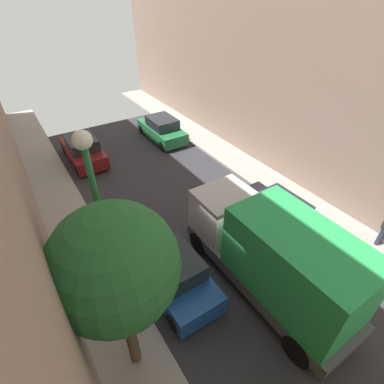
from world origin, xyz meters
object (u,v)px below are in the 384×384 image
(parked_car_left_3, at_px, (83,150))
(street_tree_0, at_px, (114,267))
(parked_car_right_2, at_px, (162,129))
(delivery_truck, at_px, (273,255))
(parked_car_left_2, at_px, (172,270))
(lamp_post, at_px, (100,213))
(parked_car_right_1, at_px, (277,214))

(parked_car_left_3, bearing_deg, street_tree_0, -100.08)
(parked_car_right_2, distance_m, delivery_truck, 13.09)
(parked_car_left_3, height_order, delivery_truck, delivery_truck)
(parked_car_right_2, bearing_deg, parked_car_left_3, -179.63)
(delivery_truck, height_order, street_tree_0, street_tree_0)
(parked_car_left_2, bearing_deg, parked_car_left_3, 90.00)
(parked_car_left_2, height_order, delivery_truck, delivery_truck)
(lamp_post, bearing_deg, parked_car_left_3, 79.90)
(parked_car_left_3, bearing_deg, parked_car_left_2, -90.00)
(parked_car_right_1, bearing_deg, parked_car_left_2, -178.80)
(parked_car_right_1, xyz_separation_m, lamp_post, (-7.30, -0.06, 3.52))
(parked_car_right_1, xyz_separation_m, street_tree_0, (-7.62, -1.87, 3.48))
(parked_car_left_3, distance_m, parked_car_right_1, 11.90)
(street_tree_0, bearing_deg, lamp_post, 80.07)
(parked_car_left_2, relative_size, parked_car_left_3, 1.00)
(parked_car_left_3, distance_m, parked_car_right_2, 5.40)
(parked_car_left_2, bearing_deg, parked_car_right_1, 1.20)
(parked_car_left_3, height_order, parked_car_right_2, same)
(delivery_truck, bearing_deg, parked_car_right_1, 38.28)
(parked_car_right_2, distance_m, lamp_post, 13.42)
(parked_car_right_1, bearing_deg, delivery_truck, -141.72)
(parked_car_left_2, xyz_separation_m, parked_car_right_1, (5.40, 0.11, 0.00))
(parked_car_left_3, xyz_separation_m, delivery_truck, (2.70, -12.73, 1.07))
(delivery_truck, distance_m, street_tree_0, 5.48)
(parked_car_right_1, relative_size, delivery_truck, 0.64)
(parked_car_left_2, distance_m, parked_car_right_2, 12.03)
(parked_car_right_2, bearing_deg, street_tree_0, -121.35)
(street_tree_0, bearing_deg, parked_car_left_2, 38.37)
(parked_car_right_2, bearing_deg, parked_car_right_1, -90.00)
(parked_car_right_2, bearing_deg, delivery_truck, -101.94)
(parked_car_left_2, bearing_deg, lamp_post, 178.50)
(delivery_truck, relative_size, street_tree_0, 1.20)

